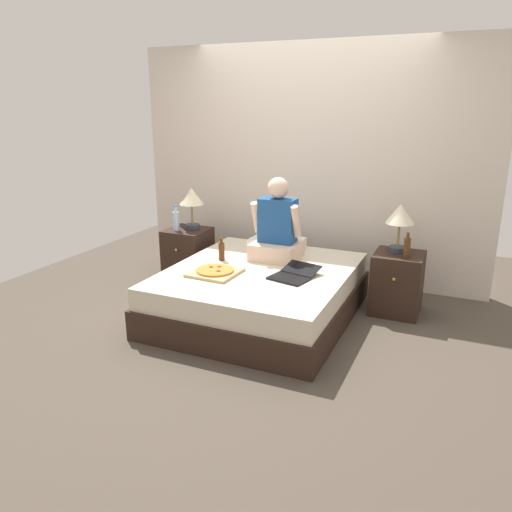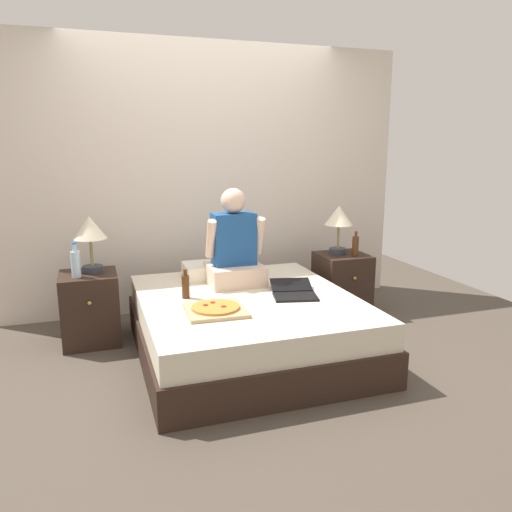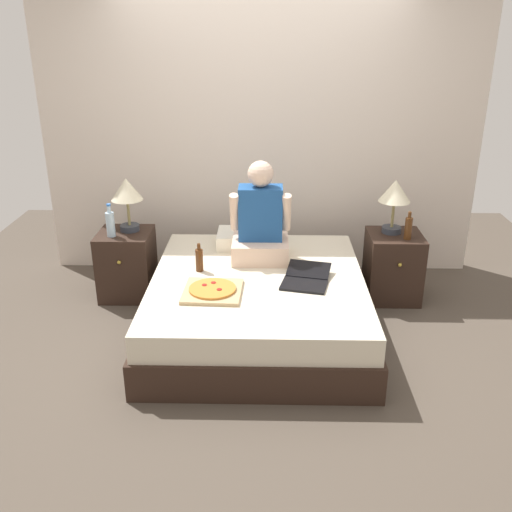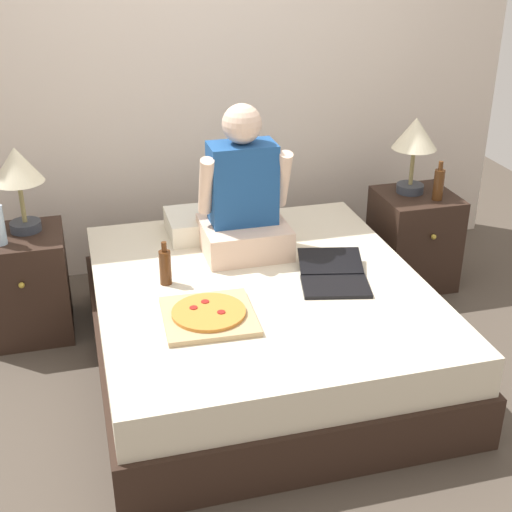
% 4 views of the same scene
% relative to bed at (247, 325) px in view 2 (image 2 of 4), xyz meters
% --- Properties ---
extents(ground_plane, '(5.90, 5.90, 0.00)m').
position_rel_bed_xyz_m(ground_plane, '(0.00, 0.00, -0.22)').
color(ground_plane, '#4C4238').
extents(wall_back, '(3.90, 0.12, 2.50)m').
position_rel_bed_xyz_m(wall_back, '(0.00, 1.28, 1.03)').
color(wall_back, beige).
rests_on(wall_back, ground).
extents(bed, '(1.61, 1.84, 0.45)m').
position_rel_bed_xyz_m(bed, '(0.00, 0.00, 0.00)').
color(bed, black).
rests_on(bed, ground).
extents(nightstand_left, '(0.44, 0.47, 0.57)m').
position_rel_bed_xyz_m(nightstand_left, '(-1.13, 0.60, 0.06)').
color(nightstand_left, black).
rests_on(nightstand_left, ground).
extents(lamp_on_left_nightstand, '(0.26, 0.26, 0.45)m').
position_rel_bed_xyz_m(lamp_on_left_nightstand, '(-1.09, 0.65, 0.68)').
color(lamp_on_left_nightstand, '#333842').
rests_on(lamp_on_left_nightstand, nightstand_left).
extents(water_bottle, '(0.07, 0.07, 0.28)m').
position_rel_bed_xyz_m(water_bottle, '(-1.21, 0.51, 0.46)').
color(water_bottle, silver).
rests_on(water_bottle, nightstand_left).
extents(nightstand_right, '(0.44, 0.47, 0.57)m').
position_rel_bed_xyz_m(nightstand_right, '(1.13, 0.60, 0.06)').
color(nightstand_right, black).
rests_on(nightstand_right, ground).
extents(lamp_on_right_nightstand, '(0.26, 0.26, 0.45)m').
position_rel_bed_xyz_m(lamp_on_right_nightstand, '(1.10, 0.65, 0.68)').
color(lamp_on_right_nightstand, '#333842').
rests_on(lamp_on_right_nightstand, nightstand_right).
extents(beer_bottle, '(0.06, 0.06, 0.23)m').
position_rel_bed_xyz_m(beer_bottle, '(1.20, 0.50, 0.45)').
color(beer_bottle, '#512D14').
rests_on(beer_bottle, nightstand_right).
extents(pillow, '(0.52, 0.34, 0.12)m').
position_rel_bed_xyz_m(pillow, '(-0.09, 0.64, 0.29)').
color(pillow, silver).
rests_on(pillow, bed).
extents(person_seated, '(0.47, 0.40, 0.78)m').
position_rel_bed_xyz_m(person_seated, '(0.01, 0.37, 0.52)').
color(person_seated, beige).
rests_on(person_seated, bed).
extents(laptop, '(0.40, 0.47, 0.07)m').
position_rel_bed_xyz_m(laptop, '(0.35, -0.09, 0.25)').
color(laptop, black).
rests_on(laptop, bed).
extents(pizza_box, '(0.42, 0.42, 0.05)m').
position_rel_bed_xyz_m(pizza_box, '(-0.31, -0.28, 0.25)').
color(pizza_box, tan).
rests_on(pizza_box, bed).
extents(beer_bottle_on_bed, '(0.06, 0.06, 0.22)m').
position_rel_bed_xyz_m(beer_bottle_on_bed, '(-0.44, 0.10, 0.32)').
color(beer_bottle_on_bed, '#4C2811').
rests_on(beer_bottle_on_bed, bed).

